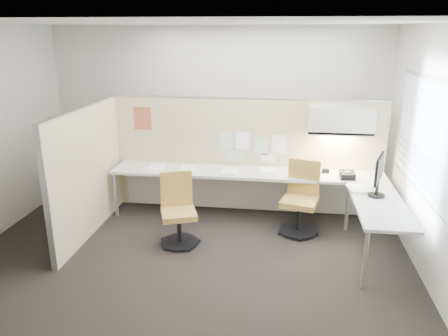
# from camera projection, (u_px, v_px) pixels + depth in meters

# --- Properties ---
(floor) EXTENTS (5.50, 4.50, 0.01)m
(floor) POSITION_uv_depth(u_px,v_px,m) (190.00, 255.00, 5.54)
(floor) COLOR black
(floor) RESTS_ON ground
(ceiling) EXTENTS (5.50, 4.50, 0.01)m
(ceiling) POSITION_uv_depth(u_px,v_px,m) (184.00, 22.00, 4.68)
(ceiling) COLOR white
(ceiling) RESTS_ON wall_back
(wall_back) EXTENTS (5.50, 0.02, 2.80)m
(wall_back) POSITION_uv_depth(u_px,v_px,m) (217.00, 113.00, 7.23)
(wall_back) COLOR beige
(wall_back) RESTS_ON ground
(wall_front) EXTENTS (5.50, 0.02, 2.80)m
(wall_front) POSITION_uv_depth(u_px,v_px,m) (115.00, 233.00, 2.99)
(wall_front) COLOR beige
(wall_front) RESTS_ON ground
(wall_right) EXTENTS (0.02, 4.50, 2.80)m
(wall_right) POSITION_uv_depth(u_px,v_px,m) (434.00, 157.00, 4.75)
(wall_right) COLOR beige
(wall_right) RESTS_ON ground
(window_pane) EXTENTS (0.01, 2.80, 1.30)m
(window_pane) POSITION_uv_depth(u_px,v_px,m) (434.00, 144.00, 4.70)
(window_pane) COLOR #94A3AC
(window_pane) RESTS_ON wall_right
(partition_back) EXTENTS (4.10, 0.06, 1.75)m
(partition_back) POSITION_uv_depth(u_px,v_px,m) (246.00, 156.00, 6.70)
(partition_back) COLOR #CDB98E
(partition_back) RESTS_ON floor
(partition_left) EXTENTS (0.06, 2.20, 1.75)m
(partition_left) POSITION_uv_depth(u_px,v_px,m) (88.00, 172.00, 5.94)
(partition_left) COLOR #CDB98E
(partition_left) RESTS_ON floor
(desk) EXTENTS (4.00, 2.07, 0.73)m
(desk) POSITION_uv_depth(u_px,v_px,m) (269.00, 184.00, 6.29)
(desk) COLOR beige
(desk) RESTS_ON floor
(overhead_bin) EXTENTS (0.90, 0.36, 0.38)m
(overhead_bin) POSITION_uv_depth(u_px,v_px,m) (340.00, 120.00, 6.14)
(overhead_bin) COLOR beige
(overhead_bin) RESTS_ON partition_back
(task_light_strip) EXTENTS (0.60, 0.06, 0.02)m
(task_light_strip) POSITION_uv_depth(u_px,v_px,m) (339.00, 135.00, 6.20)
(task_light_strip) COLOR #FFEABF
(task_light_strip) RESTS_ON overhead_bin
(pinned_papers) EXTENTS (1.01, 0.00, 0.47)m
(pinned_papers) POSITION_uv_depth(u_px,v_px,m) (251.00, 146.00, 6.61)
(pinned_papers) COLOR #8CBF8C
(pinned_papers) RESTS_ON partition_back
(poster) EXTENTS (0.28, 0.00, 0.35)m
(poster) POSITION_uv_depth(u_px,v_px,m) (142.00, 118.00, 6.72)
(poster) COLOR #F4531E
(poster) RESTS_ON partition_back
(chair_left) EXTENTS (0.56, 0.58, 0.94)m
(chair_left) POSITION_uv_depth(u_px,v_px,m) (178.00, 212.00, 5.74)
(chair_left) COLOR black
(chair_left) RESTS_ON floor
(chair_right) EXTENTS (0.57, 0.58, 1.00)m
(chair_right) POSITION_uv_depth(u_px,v_px,m) (301.00, 200.00, 6.06)
(chair_right) COLOR black
(chair_right) RESTS_ON floor
(monitor) EXTENTS (0.21, 0.48, 0.52)m
(monitor) POSITION_uv_depth(u_px,v_px,m) (379.00, 173.00, 5.38)
(monitor) COLOR black
(monitor) RESTS_ON desk
(phone) EXTENTS (0.22, 0.21, 0.12)m
(phone) POSITION_uv_depth(u_px,v_px,m) (347.00, 175.00, 6.10)
(phone) COLOR black
(phone) RESTS_ON desk
(stapler) EXTENTS (0.14, 0.05, 0.05)m
(stapler) POSITION_uv_depth(u_px,v_px,m) (313.00, 171.00, 6.35)
(stapler) COLOR black
(stapler) RESTS_ON desk
(tape_dispenser) EXTENTS (0.11, 0.07, 0.06)m
(tape_dispenser) POSITION_uv_depth(u_px,v_px,m) (325.00, 171.00, 6.35)
(tape_dispenser) COLOR black
(tape_dispenser) RESTS_ON desk
(coat_hook) EXTENTS (0.18, 0.46, 1.38)m
(coat_hook) POSITION_uv_depth(u_px,v_px,m) (49.00, 148.00, 5.06)
(coat_hook) COLOR silver
(coat_hook) RESTS_ON partition_left
(paper_stack_0) EXTENTS (0.24, 0.31, 0.03)m
(paper_stack_0) POSITION_uv_depth(u_px,v_px,m) (157.00, 167.00, 6.57)
(paper_stack_0) COLOR white
(paper_stack_0) RESTS_ON desk
(paper_stack_1) EXTENTS (0.25, 0.31, 0.02)m
(paper_stack_1) POSITION_uv_depth(u_px,v_px,m) (189.00, 168.00, 6.54)
(paper_stack_1) COLOR white
(paper_stack_1) RESTS_ON desk
(paper_stack_2) EXTENTS (0.25, 0.31, 0.03)m
(paper_stack_2) POSITION_uv_depth(u_px,v_px,m) (230.00, 172.00, 6.37)
(paper_stack_2) COLOR white
(paper_stack_2) RESTS_ON desk
(paper_stack_3) EXTENTS (0.26, 0.33, 0.02)m
(paper_stack_3) POSITION_uv_depth(u_px,v_px,m) (267.00, 170.00, 6.47)
(paper_stack_3) COLOR white
(paper_stack_3) RESTS_ON desk
(paper_stack_4) EXTENTS (0.27, 0.33, 0.03)m
(paper_stack_4) POSITION_uv_depth(u_px,v_px,m) (307.00, 174.00, 6.25)
(paper_stack_4) COLOR white
(paper_stack_4) RESTS_ON desk
(paper_stack_5) EXTENTS (0.28, 0.34, 0.02)m
(paper_stack_5) POSITION_uv_depth(u_px,v_px,m) (357.00, 189.00, 5.70)
(paper_stack_5) COLOR white
(paper_stack_5) RESTS_ON desk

